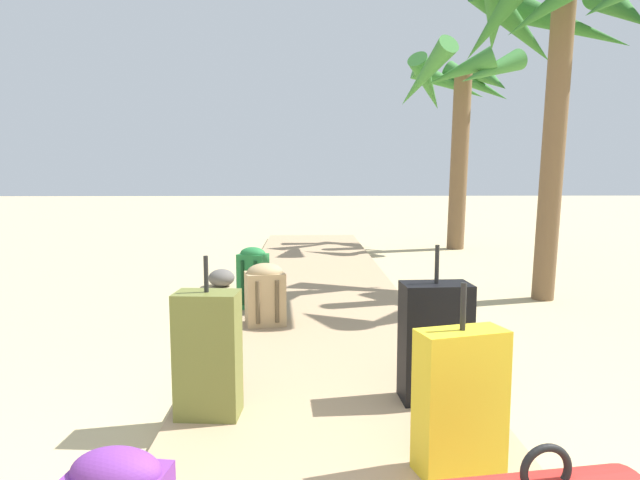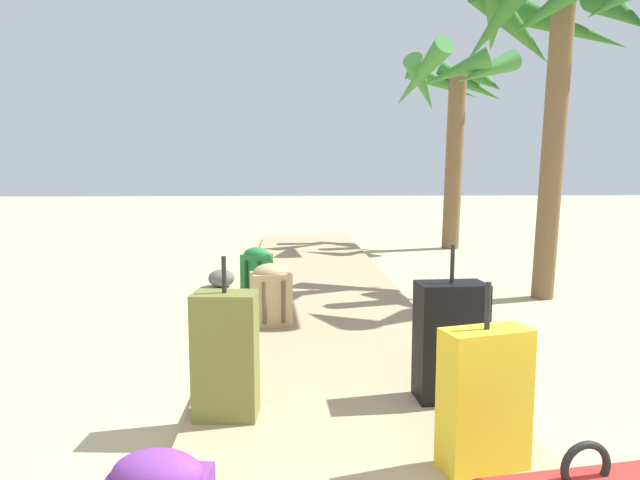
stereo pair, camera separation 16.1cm
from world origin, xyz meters
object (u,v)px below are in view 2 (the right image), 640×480
object	(u,v)px
suitcase_olive	(226,355)
suitcase_yellow	(484,399)
backpack_tan	(271,293)
palm_tree_near_right	(557,28)
palm_tree_far_right	(453,96)
suitcase_black	(450,341)
backpack_green	(257,277)

from	to	relation	value
suitcase_olive	suitcase_yellow	size ratio (longest dim) A/B	1.04
backpack_tan	palm_tree_near_right	xyz separation A→B (m)	(2.89, 1.11, 2.47)
backpack_tan	suitcase_yellow	bearing A→B (deg)	-67.05
suitcase_olive	palm_tree_far_right	bearing A→B (deg)	65.39
suitcase_black	suitcase_olive	bearing A→B (deg)	-172.00
backpack_green	palm_tree_far_right	bearing A→B (deg)	55.63
suitcase_black	palm_tree_far_right	bearing A→B (deg)	73.85
palm_tree_far_right	suitcase_yellow	bearing A→B (deg)	-105.11
palm_tree_near_right	backpack_tan	bearing A→B (deg)	-158.99
suitcase_black	backpack_green	world-z (taller)	suitcase_black
backpack_green	palm_tree_far_right	size ratio (longest dim) A/B	0.17
suitcase_yellow	palm_tree_far_right	bearing A→B (deg)	74.89
suitcase_olive	suitcase_yellow	world-z (taller)	suitcase_olive
suitcase_yellow	palm_tree_far_right	xyz separation A→B (m)	(2.06, 7.61, 2.34)
suitcase_olive	palm_tree_far_right	world-z (taller)	palm_tree_far_right
palm_tree_far_right	palm_tree_near_right	size ratio (longest dim) A/B	1.00
palm_tree_far_right	palm_tree_near_right	world-z (taller)	palm_tree_far_right
backpack_tan	suitcase_black	bearing A→B (deg)	-56.43
palm_tree_far_right	palm_tree_near_right	xyz separation A→B (m)	(-0.17, -4.15, 0.10)
suitcase_black	palm_tree_far_right	size ratio (longest dim) A/B	0.25
suitcase_olive	palm_tree_far_right	size ratio (longest dim) A/B	0.24
suitcase_yellow	backpack_tan	bearing A→B (deg)	112.95
suitcase_yellow	palm_tree_far_right	distance (m)	8.23
backpack_green	suitcase_yellow	distance (m)	3.14
backpack_green	suitcase_yellow	world-z (taller)	suitcase_yellow
backpack_tan	backpack_green	bearing A→B (deg)	105.20
suitcase_black	palm_tree_near_right	size ratio (longest dim) A/B	0.25
suitcase_olive	palm_tree_near_right	size ratio (longest dim) A/B	0.24
suitcase_olive	suitcase_yellow	distance (m)	1.30
backpack_tan	suitcase_yellow	size ratio (longest dim) A/B	0.64
palm_tree_far_right	palm_tree_near_right	distance (m)	4.15
suitcase_black	suitcase_yellow	bearing A→B (deg)	-95.24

